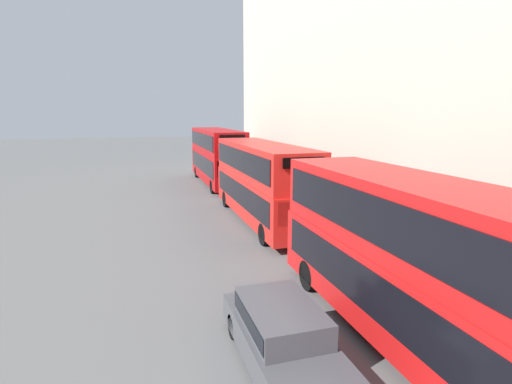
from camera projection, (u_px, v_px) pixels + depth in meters
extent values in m
cube|color=red|center=(420.00, 299.00, 9.68)|extent=(2.55, 11.12, 2.02)
cube|color=red|center=(427.00, 222.00, 9.30)|extent=(2.50, 10.89, 1.85)
cube|color=black|center=(421.00, 289.00, 9.63)|extent=(2.59, 10.23, 1.13)
cube|color=black|center=(427.00, 218.00, 9.29)|extent=(2.59, 10.23, 1.11)
cylinder|color=black|center=(309.00, 275.00, 13.24)|extent=(0.30, 1.00, 1.00)
cylinder|color=black|center=(368.00, 268.00, 13.88)|extent=(0.30, 1.00, 1.00)
cube|color=red|center=(262.00, 197.00, 21.50)|extent=(2.55, 10.94, 2.03)
cube|color=red|center=(262.00, 161.00, 21.13)|extent=(2.50, 10.72, 1.83)
cube|color=black|center=(262.00, 192.00, 21.46)|extent=(2.59, 10.06, 1.14)
cube|color=black|center=(262.00, 159.00, 21.11)|extent=(2.59, 10.06, 1.10)
cube|color=black|center=(303.00, 213.00, 16.32)|extent=(2.17, 0.06, 1.02)
cube|color=black|center=(304.00, 163.00, 15.92)|extent=(1.78, 0.06, 0.44)
cylinder|color=black|center=(265.00, 234.00, 17.72)|extent=(0.30, 1.00, 1.00)
cylinder|color=black|center=(311.00, 230.00, 18.36)|extent=(0.30, 1.00, 1.00)
cylinder|color=black|center=(226.00, 199.00, 24.98)|extent=(0.30, 1.00, 1.00)
cylinder|color=black|center=(260.00, 197.00, 25.62)|extent=(0.30, 1.00, 1.00)
cube|color=#B20C0F|center=(217.00, 166.00, 32.95)|extent=(2.55, 11.02, 2.30)
cube|color=#B20C0F|center=(217.00, 141.00, 32.55)|extent=(2.50, 10.80, 1.83)
cube|color=black|center=(217.00, 163.00, 32.90)|extent=(2.59, 10.14, 1.29)
cube|color=black|center=(217.00, 140.00, 32.53)|extent=(2.59, 10.14, 1.10)
cube|color=black|center=(233.00, 169.00, 27.72)|extent=(2.17, 0.06, 1.15)
cube|color=black|center=(232.00, 138.00, 27.30)|extent=(1.78, 0.06, 0.44)
cylinder|color=black|center=(213.00, 187.00, 29.15)|extent=(0.30, 1.00, 1.00)
cylinder|color=black|center=(243.00, 185.00, 29.79)|extent=(0.30, 1.00, 1.00)
cylinder|color=black|center=(197.00, 172.00, 36.50)|extent=(0.30, 1.00, 1.00)
cylinder|color=black|center=(221.00, 171.00, 37.14)|extent=(0.30, 1.00, 1.00)
cube|color=#47474C|center=(283.00, 344.00, 9.25)|extent=(1.82, 4.52, 0.69)
cube|color=#47474C|center=(281.00, 316.00, 9.23)|extent=(1.60, 2.49, 0.60)
cube|color=black|center=(281.00, 315.00, 9.23)|extent=(1.64, 2.36, 0.38)
cylinder|color=black|center=(234.00, 326.00, 10.42)|extent=(0.22, 0.64, 0.64)
cylinder|color=black|center=(291.00, 317.00, 10.88)|extent=(0.22, 0.64, 0.64)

